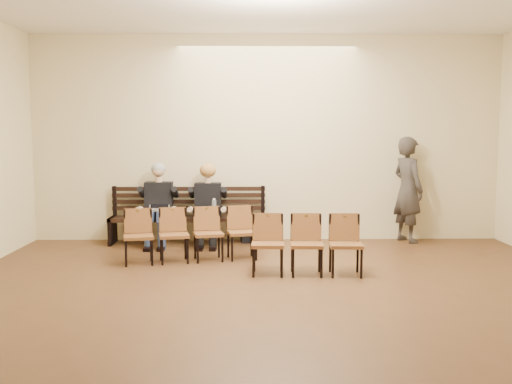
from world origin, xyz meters
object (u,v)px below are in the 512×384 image
(bench, at_px, (188,230))
(seated_woman, at_px, (208,207))
(passerby, at_px, (408,182))
(chair_row_front, at_px, (191,235))
(seated_man, at_px, (158,205))
(water_bottle, at_px, (214,213))
(laptop, at_px, (158,212))
(chair_row_back, at_px, (307,245))
(bag, at_px, (251,235))

(bench, xyz_separation_m, seated_woman, (0.34, -0.12, 0.40))
(passerby, relative_size, chair_row_front, 1.08)
(seated_man, xyz_separation_m, water_bottle, (0.94, -0.29, -0.10))
(seated_man, relative_size, laptop, 4.08)
(seated_man, distance_m, water_bottle, 0.99)
(bench, distance_m, chair_row_back, 2.79)
(seated_man, distance_m, chair_row_front, 1.41)
(seated_man, height_order, laptop, seated_man)
(chair_row_back, bearing_deg, laptop, 142.15)
(water_bottle, xyz_separation_m, passerby, (3.25, 0.51, 0.46))
(chair_row_front, height_order, chair_row_back, chair_row_back)
(water_bottle, bearing_deg, seated_man, 162.70)
(seated_man, distance_m, chair_row_back, 3.03)
(seated_man, bearing_deg, passerby, 3.01)
(passerby, bearing_deg, laptop, 71.42)
(chair_row_front, bearing_deg, bench, 86.09)
(laptop, bearing_deg, bag, 0.33)
(seated_man, bearing_deg, laptop, -79.77)
(seated_woman, bearing_deg, chair_row_back, -55.01)
(seated_woman, xyz_separation_m, chair_row_front, (-0.16, -1.22, -0.24))
(seated_woman, height_order, bag, seated_woman)
(passerby, bearing_deg, chair_row_front, 88.40)
(seated_woman, xyz_separation_m, water_bottle, (0.12, -0.29, -0.06))
(bench, distance_m, bag, 1.07)
(seated_woman, distance_m, laptop, 0.80)
(seated_man, relative_size, bag, 4.02)
(laptop, xyz_separation_m, water_bottle, (0.91, -0.14, -0.00))
(laptop, distance_m, chair_row_front, 1.25)
(water_bottle, bearing_deg, bench, 138.43)
(seated_woman, height_order, chair_row_front, seated_woman)
(water_bottle, distance_m, bag, 0.90)
(seated_man, relative_size, seated_woman, 1.06)
(bench, relative_size, seated_woman, 2.07)
(seated_woman, height_order, laptop, seated_woman)
(seated_woman, xyz_separation_m, passerby, (3.37, 0.22, 0.40))
(seated_man, xyz_separation_m, chair_row_front, (0.66, -1.22, -0.28))
(seated_man, bearing_deg, bag, 8.18)
(seated_man, distance_m, seated_woman, 0.82)
(chair_row_front, bearing_deg, seated_woman, 70.85)
(bench, relative_size, seated_man, 1.95)
(bag, distance_m, passerby, 2.81)
(laptop, relative_size, chair_row_front, 0.17)
(water_bottle, distance_m, chair_row_front, 0.98)
(water_bottle, xyz_separation_m, bag, (0.59, 0.51, -0.44))
(seated_man, xyz_separation_m, laptop, (0.03, -0.16, -0.10))
(seated_man, relative_size, passerby, 0.65)
(seated_man, xyz_separation_m, seated_woman, (0.82, 0.00, -0.04))
(seated_woman, relative_size, bag, 3.78)
(bag, height_order, chair_row_back, chair_row_back)
(bag, bearing_deg, chair_row_back, -72.57)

